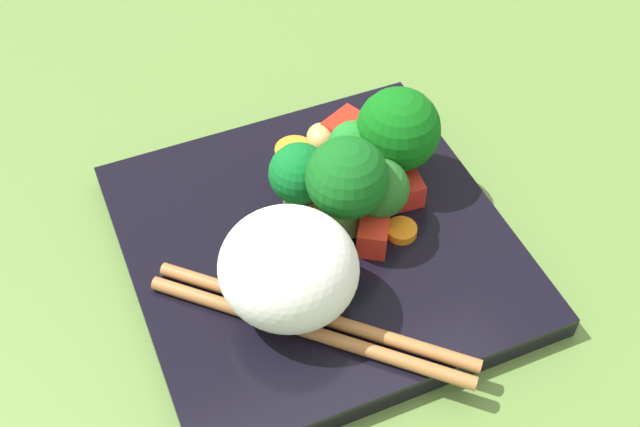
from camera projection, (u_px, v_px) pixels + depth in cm
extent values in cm
cube|color=#597D37|center=(318.00, 263.00, 58.16)|extent=(110.00, 110.00, 2.00)
cube|color=black|center=(318.00, 246.00, 56.74)|extent=(25.22, 25.22, 1.76)
ellipsoid|color=white|center=(289.00, 269.00, 49.76)|extent=(11.73, 11.62, 7.28)
cylinder|color=#649E44|center=(291.00, 200.00, 57.22)|extent=(1.56, 1.56, 1.75)
sphere|color=#0D6925|center=(294.00, 175.00, 55.51)|extent=(4.22, 4.22, 4.22)
cylinder|color=#609747|center=(349.00, 215.00, 55.35)|extent=(2.15, 2.46, 3.35)
sphere|color=#125C19|center=(349.00, 181.00, 52.64)|extent=(5.43, 5.43, 5.43)
cylinder|color=#71B24B|center=(353.00, 167.00, 59.06)|extent=(1.62, 1.86, 2.27)
sphere|color=#1F7C29|center=(353.00, 146.00, 57.15)|extent=(3.54, 3.54, 3.54)
cylinder|color=#72B051|center=(392.00, 164.00, 58.83)|extent=(2.21, 2.15, 2.78)
sphere|color=#0E6313|center=(398.00, 129.00, 56.57)|extent=(5.88, 5.88, 5.88)
cylinder|color=#59913B|center=(377.00, 203.00, 56.96)|extent=(2.20, 2.17, 2.09)
sphere|color=#236524|center=(376.00, 184.00, 55.23)|extent=(4.05, 4.05, 4.05)
cylinder|color=#79BA57|center=(336.00, 190.00, 57.46)|extent=(1.55, 1.49, 2.39)
sphere|color=#206828|center=(334.00, 170.00, 55.69)|extent=(3.51, 3.51, 3.51)
cylinder|color=orange|center=(315.00, 176.00, 59.51)|extent=(3.69, 3.69, 0.58)
cylinder|color=orange|center=(294.00, 151.00, 61.40)|extent=(4.14, 4.14, 0.41)
cylinder|color=orange|center=(318.00, 219.00, 56.75)|extent=(3.35, 3.35, 0.64)
cylinder|color=orange|center=(401.00, 231.00, 56.09)|extent=(2.98, 2.98, 0.64)
cube|color=red|center=(350.00, 132.00, 61.51)|extent=(4.04, 4.09, 2.04)
cube|color=red|center=(378.00, 138.00, 61.58)|extent=(2.92, 3.35, 1.45)
cube|color=red|center=(373.00, 236.00, 54.80)|extent=(2.88, 3.00, 2.12)
cube|color=red|center=(401.00, 188.00, 57.81)|extent=(2.90, 2.98, 1.94)
ellipsoid|color=tan|center=(321.00, 138.00, 61.22)|extent=(2.72, 2.96, 1.93)
ellipsoid|color=tan|center=(310.00, 237.00, 55.05)|extent=(3.83, 3.82, 1.67)
cylinder|color=#A46C39|center=(308.00, 331.00, 50.60)|extent=(16.01, 15.12, 0.87)
cylinder|color=#A46C39|center=(315.00, 316.00, 51.35)|extent=(16.01, 15.12, 0.87)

